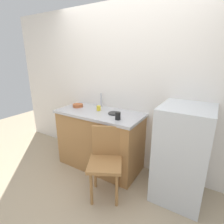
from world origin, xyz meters
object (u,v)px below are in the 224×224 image
Objects in this scene: refrigerator at (182,154)px; cup_black at (118,116)px; cup_yellow at (99,108)px; terracotta_bowl at (78,106)px; hotplate at (114,113)px; chair at (105,159)px.

refrigerator is 11.66× the size of cup_black.
terracotta_bowl is at bearing -177.89° from cup_yellow.
refrigerator is 6.99× the size of hotplate.
chair is 0.83m from cup_yellow.
chair is 12.02× the size of cup_yellow.
terracotta_bowl reaches higher than chair.
hotplate is 0.24m from cup_black.
cup_yellow is at bearing 155.87° from cup_black.
refrigerator reaches higher than chair.
cup_black is at bearing -47.41° from hotplate.
cup_black reaches higher than cup_yellow.
cup_black is at bearing -24.13° from cup_yellow.
cup_black is at bearing -170.26° from refrigerator.
terracotta_bowl reaches higher than hotplate.
cup_yellow is (0.41, 0.02, 0.01)m from terracotta_bowl.
hotplate is 2.30× the size of cup_yellow.
cup_yellow is (-0.46, 0.52, 0.46)m from chair.
hotplate is at bearing -5.15° from cup_yellow.
cup_yellow reaches higher than chair.
chair is at bearing -30.15° from terracotta_bowl.
cup_black is at bearing 63.76° from chair.
chair is (-0.81, -0.46, -0.09)m from refrigerator.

